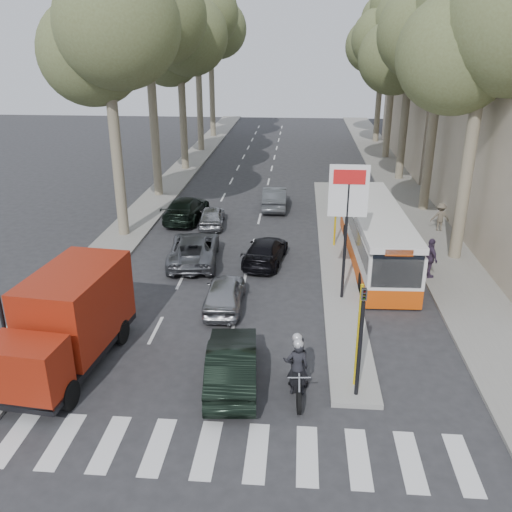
{
  "coord_description": "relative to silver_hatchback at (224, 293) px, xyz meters",
  "views": [
    {
      "loc": [
        1.38,
        -15.04,
        9.93
      ],
      "look_at": [
        -0.3,
        5.6,
        1.6
      ],
      "focal_mm": 38.0,
      "sensor_mm": 36.0,
      "label": 1
    }
  ],
  "objects": [
    {
      "name": "tree_l_d",
      "position": [
        -6.45,
        32.11,
        11.14
      ],
      "size": [
        7.4,
        7.2,
        15.66
      ],
      "color": "#6B604C",
      "rests_on": "ground"
    },
    {
      "name": "motorcycle",
      "position": [
        2.9,
        -5.26,
        0.25
      ],
      "size": [
        0.84,
        2.26,
        1.92
      ],
      "rotation": [
        0.0,
        0.0,
        0.08
      ],
      "color": "black",
      "rests_on": "ground"
    },
    {
      "name": "tree_r_a",
      "position": [
        10.55,
        6.11,
        9.76
      ],
      "size": [
        7.4,
        7.2,
        14.1
      ],
      "color": "#6B604C",
      "rests_on": "ground"
    },
    {
      "name": "city_bus",
      "position": [
        6.46,
        5.26,
        0.78
      ],
      "size": [
        2.56,
        10.2,
        2.67
      ],
      "rotation": [
        0.0,
        0.0,
        0.03
      ],
      "color": "#D2470B",
      "rests_on": "ground"
    },
    {
      "name": "traffic_island",
      "position": [
        4.67,
        7.0,
        -0.54
      ],
      "size": [
        1.5,
        26.0,
        0.16
      ],
      "primitive_type": "cube",
      "color": "gray",
      "rests_on": "ground"
    },
    {
      "name": "building_far",
      "position": [
        16.92,
        30.0,
        7.38
      ],
      "size": [
        11.0,
        20.0,
        16.0
      ],
      "primitive_type": "cube",
      "color": "#B7A88E",
      "rests_on": "ground"
    },
    {
      "name": "tree_l_e",
      "position": [
        -6.55,
        40.11,
        10.1
      ],
      "size": [
        7.4,
        7.2,
        14.49
      ],
      "color": "#6B604C",
      "rests_on": "ground"
    },
    {
      "name": "tree_r_c",
      "position": [
        10.45,
        22.11,
        9.07
      ],
      "size": [
        7.4,
        7.2,
        13.32
      ],
      "color": "#6B604C",
      "rests_on": "ground"
    },
    {
      "name": "tree_l_b",
      "position": [
        -6.55,
        16.11,
        10.45
      ],
      "size": [
        7.4,
        7.2,
        14.88
      ],
      "color": "#6B604C",
      "rests_on": "ground"
    },
    {
      "name": "ground",
      "position": [
        1.42,
        -4.0,
        -0.62
      ],
      "size": [
        120.0,
        120.0,
        0.0
      ],
      "primitive_type": "plane",
      "color": "#28282B",
      "rests_on": "ground"
    },
    {
      "name": "traffic_light_island",
      "position": [
        4.67,
        -5.5,
        1.86
      ],
      "size": [
        0.16,
        0.41,
        3.6
      ],
      "color": "black",
      "rests_on": "ground"
    },
    {
      "name": "dark_hatchback",
      "position": [
        0.92,
        -5.0,
        0.08
      ],
      "size": [
        1.86,
        4.38,
        1.41
      ],
      "primitive_type": "imported",
      "rotation": [
        0.0,
        0.0,
        3.23
      ],
      "color": "black",
      "rests_on": "ground"
    },
    {
      "name": "queue_car_b",
      "position": [
        1.3,
        4.79,
        -0.03
      ],
      "size": [
        2.21,
        4.3,
        1.19
      ],
      "primitive_type": "imported",
      "rotation": [
        0.0,
        0.0,
        3.01
      ],
      "color": "black",
      "rests_on": "ground"
    },
    {
      "name": "pedestrian_far",
      "position": [
        10.55,
        9.89,
        0.27
      ],
      "size": [
        1.01,
        0.48,
        1.55
      ],
      "primitive_type": "imported",
      "rotation": [
        0.0,
        0.0,
        3.18
      ],
      "color": "brown",
      "rests_on": "sidewalk_right"
    },
    {
      "name": "red_truck",
      "position": [
        -4.37,
        -4.4,
        1.01
      ],
      "size": [
        2.74,
        5.98,
        3.09
      ],
      "rotation": [
        0.0,
        0.0,
        -0.1
      ],
      "color": "black",
      "rests_on": "ground"
    },
    {
      "name": "queue_car_d",
      "position": [
        1.31,
        13.74,
        0.06
      ],
      "size": [
        1.53,
        4.16,
        1.36
      ],
      "primitive_type": "imported",
      "rotation": [
        0.0,
        0.0,
        3.16
      ],
      "color": "#4E5256",
      "rests_on": "ground"
    },
    {
      "name": "queue_car_a",
      "position": [
        -2.08,
        4.59,
        0.04
      ],
      "size": [
        2.69,
        5.01,
        1.34
      ],
      "primitive_type": "imported",
      "rotation": [
        0.0,
        0.0,
        3.24
      ],
      "color": "#515359",
      "rests_on": "ground"
    },
    {
      "name": "tree_r_d",
      "position": [
        10.55,
        30.11,
        10.45
      ],
      "size": [
        7.4,
        7.2,
        14.88
      ],
      "color": "#6B604C",
      "rests_on": "ground"
    },
    {
      "name": "tree_r_b",
      "position": [
        10.65,
        14.11,
        10.79
      ],
      "size": [
        7.4,
        7.2,
        15.27
      ],
      "color": "#6B604C",
      "rests_on": "ground"
    },
    {
      "name": "median_left",
      "position": [
        -6.58,
        24.0,
        -0.56
      ],
      "size": [
        2.4,
        64.0,
        0.12
      ],
      "primitive_type": "cube",
      "color": "gray",
      "rests_on": "ground"
    },
    {
      "name": "tree_l_a",
      "position": [
        -6.45,
        8.11,
        9.76
      ],
      "size": [
        7.4,
        7.2,
        14.1
      ],
      "color": "#6B604C",
      "rests_on": "ground"
    },
    {
      "name": "sidewalk_right",
      "position": [
        10.02,
        21.0,
        -0.56
      ],
      "size": [
        3.2,
        70.0,
        0.12
      ],
      "primitive_type": "cube",
      "color": "gray",
      "rests_on": "ground"
    },
    {
      "name": "tree_l_c",
      "position": [
        -6.35,
        24.11,
        9.41
      ],
      "size": [
        7.4,
        7.2,
        13.71
      ],
      "color": "#6B604C",
      "rests_on": "ground"
    },
    {
      "name": "queue_car_e",
      "position": [
        -3.75,
        10.97,
        0.06
      ],
      "size": [
        2.23,
        4.84,
        1.37
      ],
      "primitive_type": "imported",
      "rotation": [
        0.0,
        0.0,
        3.08
      ],
      "color": "black",
      "rests_on": "ground"
    },
    {
      "name": "tree_r_e",
      "position": [
        10.65,
        38.11,
        9.76
      ],
      "size": [
        7.4,
        7.2,
        14.1
      ],
      "color": "#6B604C",
      "rests_on": "ground"
    },
    {
      "name": "billboard",
      "position": [
        4.67,
        1.0,
        3.08
      ],
      "size": [
        1.5,
        12.1,
        5.6
      ],
      "color": "yellow",
      "rests_on": "ground"
    },
    {
      "name": "pedestrian_near",
      "position": [
        8.62,
        3.43,
        0.39
      ],
      "size": [
        0.82,
        1.16,
        1.79
      ],
      "primitive_type": "imported",
      "rotation": [
        0.0,
        0.0,
        1.89
      ],
      "color": "#403149",
      "rests_on": "sidewalk_right"
    },
    {
      "name": "silver_hatchback",
      "position": [
        0.0,
        0.0,
        0.0
      ],
      "size": [
        1.54,
        3.69,
        1.25
      ],
      "primitive_type": "imported",
      "rotation": [
        0.0,
        0.0,
        3.16
      ],
      "color": "#94969B",
      "rests_on": "ground"
    },
    {
      "name": "queue_car_c",
      "position": [
        -2.08,
        9.98,
        -0.04
      ],
      "size": [
        1.66,
        3.52,
        1.16
      ],
      "primitive_type": "imported",
      "rotation": [
        0.0,
        0.0,
        3.23
      ],
      "color": "#95989C",
      "rests_on": "ground"
    }
  ]
}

